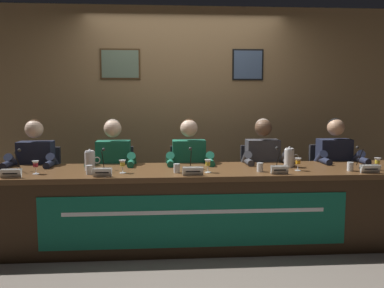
% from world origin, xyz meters
% --- Properties ---
extents(ground_plane, '(12.00, 12.00, 0.00)m').
position_xyz_m(ground_plane, '(0.00, 0.00, 0.00)').
color(ground_plane, '#70665B').
extents(wall_back_panelled, '(5.62, 0.14, 2.60)m').
position_xyz_m(wall_back_panelled, '(-0.00, 1.35, 1.30)').
color(wall_back_panelled, '#937047').
rests_on(wall_back_panelled, ground_plane).
extents(conference_table, '(4.42, 0.82, 0.76)m').
position_xyz_m(conference_table, '(-0.00, -0.12, 0.53)').
color(conference_table, brown).
rests_on(conference_table, ground_plane).
extents(chair_far_left, '(0.44, 0.45, 0.90)m').
position_xyz_m(chair_far_left, '(-1.65, 0.59, 0.44)').
color(chair_far_left, black).
rests_on(chair_far_left, ground_plane).
extents(panelist_far_left, '(0.51, 0.48, 1.23)m').
position_xyz_m(panelist_far_left, '(-1.65, 0.40, 0.71)').
color(panelist_far_left, black).
rests_on(panelist_far_left, ground_plane).
extents(nameplate_far_left, '(0.18, 0.06, 0.08)m').
position_xyz_m(nameplate_far_left, '(-1.63, -0.31, 0.80)').
color(nameplate_far_left, white).
rests_on(nameplate_far_left, conference_table).
extents(juice_glass_far_left, '(0.06, 0.06, 0.12)m').
position_xyz_m(juice_glass_far_left, '(-1.46, -0.15, 0.84)').
color(juice_glass_far_left, white).
rests_on(juice_glass_far_left, conference_table).
extents(microphone_far_left, '(0.06, 0.17, 0.22)m').
position_xyz_m(microphone_far_left, '(-1.67, -0.05, 0.83)').
color(microphone_far_left, black).
rests_on(microphone_far_left, conference_table).
extents(chair_left, '(0.44, 0.45, 0.90)m').
position_xyz_m(chair_left, '(-0.82, 0.59, 0.44)').
color(chair_left, black).
rests_on(chair_left, ground_plane).
extents(panelist_left, '(0.51, 0.48, 1.23)m').
position_xyz_m(panelist_left, '(-0.82, 0.40, 0.71)').
color(panelist_left, black).
rests_on(panelist_left, ground_plane).
extents(nameplate_left, '(0.17, 0.06, 0.08)m').
position_xyz_m(nameplate_left, '(-0.83, -0.33, 0.80)').
color(nameplate_left, white).
rests_on(nameplate_left, conference_table).
extents(juice_glass_left, '(0.06, 0.06, 0.12)m').
position_xyz_m(juice_glass_left, '(-0.66, -0.16, 0.84)').
color(juice_glass_left, white).
rests_on(juice_glass_left, conference_table).
extents(water_cup_left, '(0.06, 0.06, 0.08)m').
position_xyz_m(water_cup_left, '(-0.96, -0.21, 0.79)').
color(water_cup_left, silver).
rests_on(water_cup_left, conference_table).
extents(microphone_left, '(0.06, 0.17, 0.22)m').
position_xyz_m(microphone_left, '(-0.86, -0.06, 0.83)').
color(microphone_left, black).
rests_on(microphone_left, conference_table).
extents(chair_center, '(0.44, 0.45, 0.90)m').
position_xyz_m(chair_center, '(0.00, 0.59, 0.44)').
color(chair_center, black).
rests_on(chair_center, ground_plane).
extents(panelist_center, '(0.51, 0.48, 1.23)m').
position_xyz_m(panelist_center, '(0.00, 0.40, 0.71)').
color(panelist_center, black).
rests_on(panelist_center, ground_plane).
extents(nameplate_center, '(0.19, 0.06, 0.08)m').
position_xyz_m(nameplate_center, '(-0.02, -0.33, 0.80)').
color(nameplate_center, white).
rests_on(nameplate_center, conference_table).
extents(juice_glass_center, '(0.06, 0.06, 0.12)m').
position_xyz_m(juice_glass_center, '(0.14, -0.19, 0.84)').
color(juice_glass_center, white).
rests_on(juice_glass_center, conference_table).
extents(water_cup_center, '(0.06, 0.06, 0.08)m').
position_xyz_m(water_cup_center, '(-0.16, -0.18, 0.79)').
color(water_cup_center, silver).
rests_on(water_cup_center, conference_table).
extents(microphone_center, '(0.06, 0.17, 0.22)m').
position_xyz_m(microphone_center, '(-0.01, -0.05, 0.83)').
color(microphone_center, black).
rests_on(microphone_center, conference_table).
extents(chair_right, '(0.44, 0.45, 0.90)m').
position_xyz_m(chair_right, '(0.82, 0.59, 0.44)').
color(chair_right, black).
rests_on(chair_right, ground_plane).
extents(panelist_right, '(0.51, 0.48, 1.23)m').
position_xyz_m(panelist_right, '(0.82, 0.40, 0.71)').
color(panelist_right, black).
rests_on(panelist_right, ground_plane).
extents(nameplate_right, '(0.16, 0.06, 0.08)m').
position_xyz_m(nameplate_right, '(0.79, -0.32, 0.80)').
color(nameplate_right, white).
rests_on(nameplate_right, conference_table).
extents(juice_glass_right, '(0.06, 0.06, 0.12)m').
position_xyz_m(juice_glass_right, '(1.02, -0.16, 0.84)').
color(juice_glass_right, white).
rests_on(juice_glass_right, conference_table).
extents(water_cup_right, '(0.06, 0.06, 0.08)m').
position_xyz_m(water_cup_right, '(0.64, -0.18, 0.79)').
color(water_cup_right, silver).
rests_on(water_cup_right, conference_table).
extents(microphone_right, '(0.06, 0.17, 0.22)m').
position_xyz_m(microphone_right, '(0.85, -0.08, 0.83)').
color(microphone_right, black).
rests_on(microphone_right, conference_table).
extents(chair_far_right, '(0.44, 0.45, 0.90)m').
position_xyz_m(chair_far_right, '(1.65, 0.59, 0.44)').
color(chair_far_right, black).
rests_on(chair_far_right, ground_plane).
extents(panelist_far_right, '(0.51, 0.48, 1.23)m').
position_xyz_m(panelist_far_right, '(1.65, 0.40, 0.71)').
color(panelist_far_right, black).
rests_on(panelist_far_right, ground_plane).
extents(nameplate_far_right, '(0.18, 0.06, 0.08)m').
position_xyz_m(nameplate_far_right, '(1.65, -0.33, 0.80)').
color(nameplate_far_right, white).
rests_on(nameplate_far_right, conference_table).
extents(juice_glass_far_right, '(0.06, 0.06, 0.12)m').
position_xyz_m(juice_glass_far_right, '(1.79, -0.20, 0.84)').
color(juice_glass_far_right, white).
rests_on(juice_glass_far_right, conference_table).
extents(water_cup_far_right, '(0.06, 0.06, 0.08)m').
position_xyz_m(water_cup_far_right, '(1.52, -0.21, 0.79)').
color(water_cup_far_right, silver).
rests_on(water_cup_far_right, conference_table).
extents(microphone_far_right, '(0.06, 0.17, 0.22)m').
position_xyz_m(microphone_far_right, '(1.68, -0.08, 0.83)').
color(microphone_far_right, black).
rests_on(microphone_far_right, conference_table).
extents(water_pitcher_left_side, '(0.15, 0.10, 0.21)m').
position_xyz_m(water_pitcher_left_side, '(-0.99, 0.01, 0.85)').
color(water_pitcher_left_side, silver).
rests_on(water_pitcher_left_side, conference_table).
extents(water_pitcher_right_side, '(0.15, 0.10, 0.21)m').
position_xyz_m(water_pitcher_right_side, '(1.00, 0.05, 0.85)').
color(water_pitcher_right_side, silver).
rests_on(water_pitcher_right_side, conference_table).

